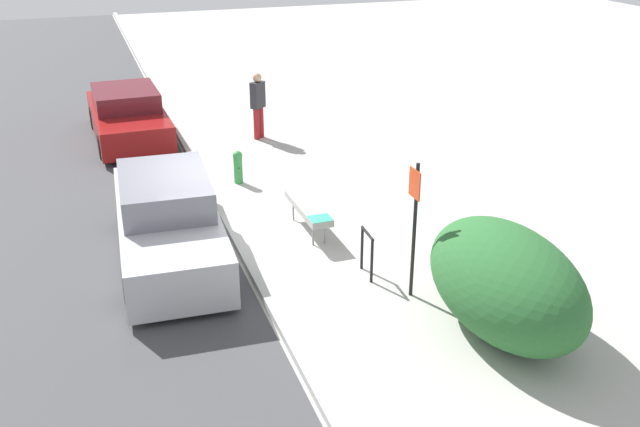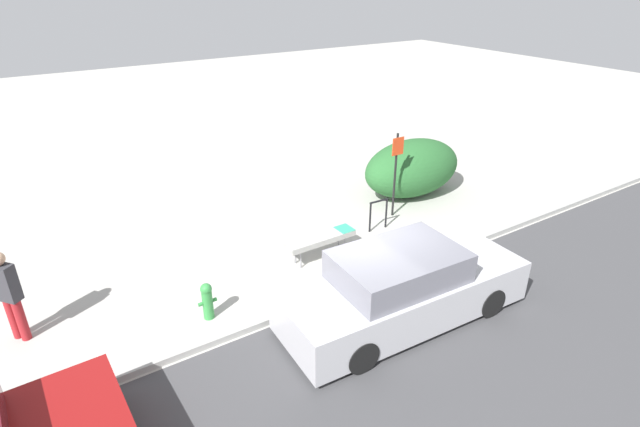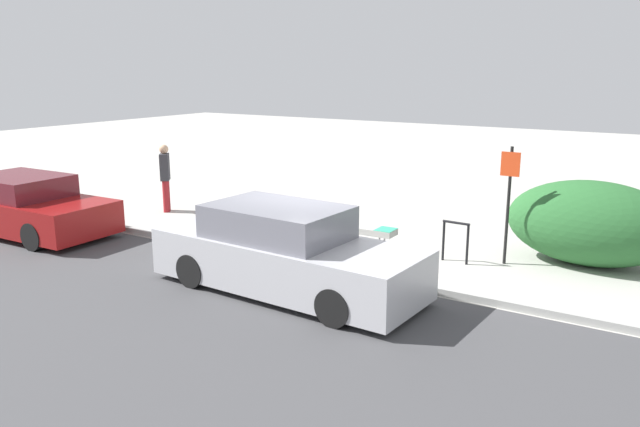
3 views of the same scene
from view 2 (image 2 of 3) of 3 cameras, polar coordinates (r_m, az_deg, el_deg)
The scene contains 9 objects.
ground_plane at distance 10.55m, azimuth 3.67°, elevation -8.69°, with size 60.00×60.00×0.00m, color #ADAAA3.
curb at distance 10.51m, azimuth 3.68°, elevation -8.40°, with size 60.00×0.20×0.13m.
bench at distance 11.36m, azimuth 0.07°, elevation -2.94°, with size 1.72×0.44×0.57m.
bike_rack at distance 12.70m, azimuth 6.70°, elevation 0.20°, with size 0.55×0.08×0.83m.
sign_post at distance 13.16m, azimuth 8.66°, elevation 5.22°, with size 0.36×0.08×2.30m.
fire_hydrant at distance 9.78m, azimuth -12.76°, elevation -9.61°, with size 0.36×0.22×0.77m.
shrub_hedge at distance 14.81m, azimuth 10.49°, elevation 5.15°, with size 3.16×1.84×1.65m.
pedestrian at distance 10.28m, azimuth -32.00°, elevation -7.80°, with size 0.43×0.45×1.78m.
parked_car_near at distance 9.51m, azimuth 9.44°, elevation -8.46°, with size 4.87×1.93×1.48m.
Camera 2 is at (-5.23, -6.92, 6.01)m, focal length 28.00 mm.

